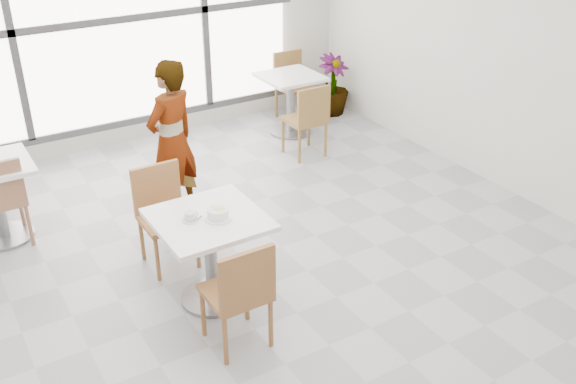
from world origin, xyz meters
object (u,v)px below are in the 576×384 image
chair_far (163,209)px  bg_chair_right_far (292,81)px  plant_right (332,85)px  bg_table_right (290,96)px  person (172,141)px  bg_chair_right_near (308,116)px  oatmeal_bowl (218,213)px  chair_near (240,290)px  coffee_cup (190,217)px  main_table (210,243)px

chair_far → bg_chair_right_far: same height
plant_right → bg_chair_right_far: bearing=160.5°
plant_right → bg_table_right: bearing=-161.2°
person → bg_table_right: (2.04, 1.20, -0.29)m
bg_chair_right_near → person: bearing=14.2°
chair_far → bg_table_right: size_ratio=1.16×
oatmeal_bowl → plant_right: size_ratio=0.26×
chair_near → plant_right: bearing=-132.6°
coffee_cup → bg_chair_right_far: bearing=47.7°
chair_near → bg_table_right: (2.41, 3.24, -0.01)m
bg_chair_right_far → chair_far: bearing=-139.4°
main_table → oatmeal_bowl: oatmeal_bowl is taller
chair_far → bg_table_right: (2.43, 1.89, -0.01)m
chair_near → bg_chair_right_near: same height
main_table → chair_far: size_ratio=0.92×
bg_chair_right_near → bg_chair_right_far: (0.52, 1.20, 0.00)m
bg_chair_right_near → bg_chair_right_far: same height
coffee_cup → bg_table_right: coffee_cup is taller
chair_near → plant_right: size_ratio=1.09×
chair_far → oatmeal_bowl: size_ratio=4.14×
bg_chair_right_far → bg_chair_right_near: bearing=-113.5°
bg_table_right → bg_chair_right_near: bg_chair_right_near is taller
chair_near → plant_right: 4.79m
coffee_cup → bg_table_right: size_ratio=0.21×
coffee_cup → person: person is taller
coffee_cup → bg_chair_right_near: bg_chair_right_near is taller
main_table → plant_right: 4.30m
person → bg_table_right: bearing=-173.5°
chair_near → chair_far: bearing=-88.9°
chair_near → oatmeal_bowl: chair_near is taller
coffee_cup → bg_table_right: 3.59m
oatmeal_bowl → bg_chair_right_far: bearing=50.4°
chair_near → bg_chair_right_near: 3.33m
person → chair_near: bearing=55.9°
chair_far → bg_table_right: 3.08m
oatmeal_bowl → bg_chair_right_near: bg_chair_right_near is taller
main_table → coffee_cup: (-0.13, 0.03, 0.26)m
main_table → person: bearing=78.0°
chair_near → chair_far: 1.36m
coffee_cup → main_table: bearing=-12.9°
person → bg_chair_right_near: (1.83, 0.46, -0.28)m
chair_near → main_table: bearing=-96.2°
coffee_cup → bg_chair_right_near: (2.26, 1.85, -0.28)m
chair_far → plant_right: (3.27, 2.17, -0.10)m
main_table → coffee_cup: 0.29m
chair_near → bg_table_right: size_ratio=1.16×
chair_far → coffee_cup: size_ratio=5.47×
plant_right → oatmeal_bowl: bearing=-136.5°
bg_chair_right_far → person: bearing=-144.7°
chair_far → oatmeal_bowl: (0.15, -0.78, 0.29)m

